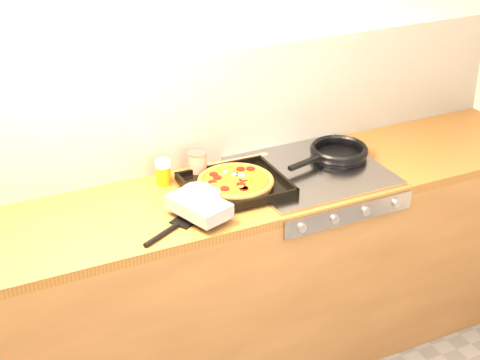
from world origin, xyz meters
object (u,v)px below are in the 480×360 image
frying_pan (338,152)px  juice_glass (163,172)px  pizza_on_tray (225,188)px  tomato_can (198,165)px

frying_pan → juice_glass: bearing=171.3°
pizza_on_tray → juice_glass: bearing=129.1°
pizza_on_tray → frying_pan: (0.60, 0.10, -0.01)m
tomato_can → juice_glass: size_ratio=1.05×
frying_pan → juice_glass: (-0.78, 0.12, 0.02)m
pizza_on_tray → frying_pan: bearing=9.6°
pizza_on_tray → frying_pan: size_ratio=1.18×
frying_pan → juice_glass: 0.79m
pizza_on_tray → tomato_can: size_ratio=4.69×
pizza_on_tray → tomato_can: bearing=96.5°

